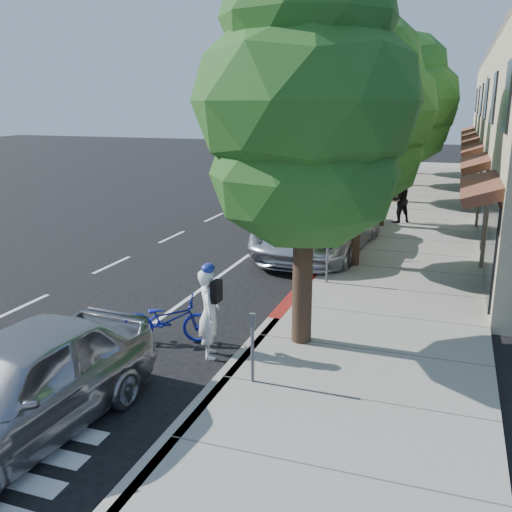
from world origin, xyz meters
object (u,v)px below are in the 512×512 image
at_px(street_tree_5, 418,109).
at_px(pedestrian, 399,200).
at_px(street_tree_2, 385,116).
at_px(dark_sedan, 320,210).
at_px(cyclist, 209,313).
at_px(street_tree_1, 359,114).
at_px(dark_suv_far, 375,161).
at_px(street_tree_0, 306,108).
at_px(street_tree_3, 401,102).
at_px(bicycle, 168,319).
at_px(street_tree_4, 411,111).
at_px(near_car_a, 17,387).
at_px(white_pickup, 364,177).
at_px(silver_suv, 319,226).

bearing_deg(street_tree_5, pedestrian, -87.77).
height_order(street_tree_2, pedestrian, street_tree_2).
bearing_deg(dark_sedan, pedestrian, 40.34).
bearing_deg(cyclist, dark_sedan, -22.74).
relative_size(street_tree_1, cyclist, 4.10).
bearing_deg(dark_suv_far, pedestrian, -85.70).
height_order(street_tree_0, dark_sedan, street_tree_0).
distance_m(street_tree_3, dark_sedan, 8.39).
height_order(street_tree_5, bicycle, street_tree_5).
height_order(street_tree_1, bicycle, street_tree_1).
bearing_deg(dark_sedan, dark_suv_far, 99.15).
distance_m(street_tree_4, street_tree_5, 6.00).
xyz_separation_m(street_tree_4, near_car_a, (-3.10, -28.57, -3.52)).
bearing_deg(bicycle, dark_sedan, -22.24).
xyz_separation_m(street_tree_3, white_pickup, (-2.19, 4.32, -4.14)).
relative_size(dark_sedan, near_car_a, 1.00).
distance_m(cyclist, bicycle, 1.22).
relative_size(street_tree_0, cyclist, 4.25).
distance_m(silver_suv, dark_sedan, 3.59).
distance_m(dark_sedan, pedestrian, 3.40).
bearing_deg(street_tree_2, street_tree_3, 90.00).
xyz_separation_m(bicycle, white_pickup, (0.51, 22.97, 0.25)).
height_order(street_tree_0, street_tree_4, street_tree_0).
xyz_separation_m(silver_suv, dark_sedan, (-0.78, 3.50, -0.11)).
xyz_separation_m(street_tree_4, dark_suv_far, (-2.68, 6.00, -3.44)).
bearing_deg(street_tree_1, silver_suv, 133.03).
xyz_separation_m(street_tree_3, dark_suv_far, (-2.68, 12.00, -3.97)).
xyz_separation_m(bicycle, silver_suv, (1.30, 8.16, 0.42)).
bearing_deg(cyclist, street_tree_5, -28.48).
relative_size(dark_sedan, pedestrian, 2.67).
distance_m(street_tree_4, near_car_a, 28.95).
xyz_separation_m(street_tree_0, street_tree_3, (0.00, 18.00, 0.12)).
height_order(street_tree_4, pedestrian, street_tree_4).
relative_size(street_tree_3, white_pickup, 1.58).
distance_m(white_pickup, near_car_a, 26.90).
xyz_separation_m(street_tree_3, cyclist, (-1.60, -19.00, -4.00)).
xyz_separation_m(street_tree_0, dark_sedan, (-2.18, 11.00, -3.96)).
bearing_deg(bicycle, street_tree_1, -41.77).
height_order(street_tree_4, dark_sedan, street_tree_4).
xyz_separation_m(street_tree_3, silver_suv, (-1.40, -10.50, -3.97)).
xyz_separation_m(street_tree_0, street_tree_5, (-0.00, 30.00, -0.37)).
bearing_deg(street_tree_0, street_tree_2, 90.00).
bearing_deg(street_tree_1, street_tree_0, -90.00).
bearing_deg(white_pickup, dark_suv_far, 87.99).
bearing_deg(dark_sedan, street_tree_4, 88.13).
bearing_deg(bicycle, white_pickup, -20.98).
xyz_separation_m(street_tree_1, cyclist, (-1.60, -7.00, -3.65)).
distance_m(dark_sedan, dark_suv_far, 19.01).
height_order(street_tree_4, street_tree_5, street_tree_5).
height_order(street_tree_3, dark_sedan, street_tree_3).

